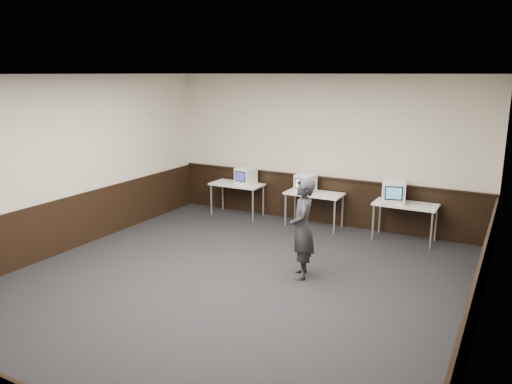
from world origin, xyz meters
TOP-DOWN VIEW (x-y plane):
  - floor at (0.00, 0.00)m, footprint 8.00×8.00m
  - ceiling at (0.00, 0.00)m, footprint 8.00×8.00m
  - back_wall at (0.00, 4.00)m, footprint 7.00×0.00m
  - left_wall at (-3.50, 0.00)m, footprint 0.00×8.00m
  - right_wall at (3.50, 0.00)m, footprint 0.00×8.00m
  - wainscot_back at (0.00, 3.98)m, footprint 6.98×0.04m
  - wainscot_left at (-3.48, 0.00)m, footprint 0.04×7.98m
  - wainscot_right at (3.48, 0.00)m, footprint 0.04×7.98m
  - wainscot_rail at (0.00, 3.96)m, footprint 6.98×0.06m
  - desk_left at (-1.90, 3.60)m, footprint 1.20×0.60m
  - desk_center at (0.00, 3.60)m, footprint 1.20×0.60m
  - desk_right at (1.90, 3.60)m, footprint 1.20×0.60m
  - emac_left at (-1.69, 3.63)m, footprint 0.44×0.46m
  - emac_center at (-0.21, 3.59)m, footprint 0.40×0.43m
  - emac_right at (1.67, 3.56)m, footprint 0.53×0.55m
  - person at (0.84, 1.00)m, footprint 0.59×0.70m

SIDE VIEW (x-z plane):
  - floor at x=0.00m, z-range 0.00..0.00m
  - wainscot_back at x=0.00m, z-range 0.00..1.00m
  - wainscot_left at x=-3.48m, z-range 0.00..1.00m
  - wainscot_right at x=3.48m, z-range 0.00..1.00m
  - desk_left at x=-1.90m, z-range 0.30..1.05m
  - desk_center at x=0.00m, z-range 0.30..1.05m
  - desk_right at x=1.90m, z-range 0.30..1.05m
  - person at x=0.84m, z-range 0.00..1.63m
  - emac_center at x=-0.21m, z-range 0.75..1.13m
  - emac_left at x=-1.69m, z-range 0.75..1.13m
  - emac_right at x=1.67m, z-range 0.75..1.19m
  - wainscot_rail at x=0.00m, z-range 1.00..1.04m
  - back_wall at x=0.00m, z-range -1.90..5.10m
  - left_wall at x=-3.50m, z-range -2.40..5.60m
  - right_wall at x=3.50m, z-range -2.40..5.60m
  - ceiling at x=0.00m, z-range 3.20..3.20m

